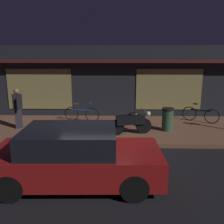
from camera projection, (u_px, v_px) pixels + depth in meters
ground_plane at (95, 160)px, 7.39m from camera, size 60.00×60.00×0.00m
sidewalk_slab at (101, 129)px, 10.30m from camera, size 18.00×4.00×0.15m
storefront_building at (105, 80)px, 13.20m from camera, size 18.00×3.30×3.60m
motorcycle at (131, 122)px, 9.24m from camera, size 1.68×0.66×0.97m
bicycle_parked at (82, 114)px, 11.10m from camera, size 1.64×0.44×0.91m
bicycle_extra at (200, 114)px, 11.00m from camera, size 1.43×0.92×0.91m
person_photographer at (18, 108)px, 9.95m from camera, size 0.44×0.59×1.67m
trash_bin at (168, 119)px, 9.71m from camera, size 0.48×0.48×0.93m
parked_car_near at (75, 157)px, 5.90m from camera, size 4.15×1.88×1.42m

